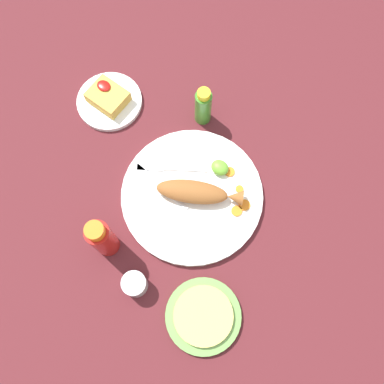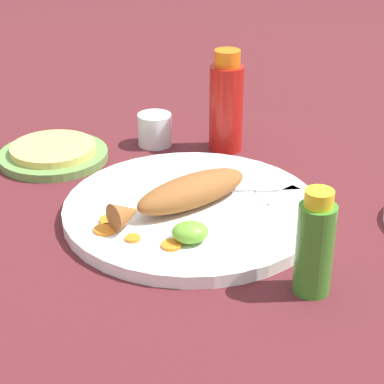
{
  "view_description": "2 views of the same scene",
  "coord_description": "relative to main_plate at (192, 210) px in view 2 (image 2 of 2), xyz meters",
  "views": [
    {
      "loc": [
        -0.2,
        0.27,
        1.07
      ],
      "look_at": [
        0.0,
        0.0,
        0.04
      ],
      "focal_mm": 40.0,
      "sensor_mm": 36.0,
      "label": 1
    },
    {
      "loc": [
        -0.13,
        -0.86,
        0.49
      ],
      "look_at": [
        0.0,
        0.0,
        0.04
      ],
      "focal_mm": 65.0,
      "sensor_mm": 36.0,
      "label": 2
    }
  ],
  "objects": [
    {
      "name": "ground_plane",
      "position": [
        0.0,
        0.0,
        -0.01
      ],
      "size": [
        4.0,
        4.0,
        0.0
      ],
      "primitive_type": "plane",
      "color": "#561E23"
    },
    {
      "name": "carrot_slice_far",
      "position": [
        -0.09,
        -0.08,
        0.01
      ],
      "size": [
        0.02,
        0.02,
        0.0
      ],
      "primitive_type": "cylinder",
      "color": "orange",
      "rests_on": "main_plate"
    },
    {
      "name": "fork_near",
      "position": [
        0.09,
        0.03,
        0.01
      ],
      "size": [
        0.19,
        0.03,
        0.0
      ],
      "rotation": [
        0.0,
        0.0,
        6.22
      ],
      "color": "silver",
      "rests_on": "main_plate"
    },
    {
      "name": "carrot_slice_near",
      "position": [
        -0.13,
        -0.06,
        0.01
      ],
      "size": [
        0.03,
        0.03,
        0.0
      ],
      "primitive_type": "cylinder",
      "color": "orange",
      "rests_on": "main_plate"
    },
    {
      "name": "hot_sauce_bottle_red",
      "position": [
        0.09,
        0.23,
        0.07
      ],
      "size": [
        0.06,
        0.06,
        0.17
      ],
      "color": "#B21914",
      "rests_on": "ground_plane"
    },
    {
      "name": "tortilla_stack",
      "position": [
        -0.2,
        0.23,
        0.01
      ],
      "size": [
        0.14,
        0.14,
        0.01
      ],
      "primitive_type": "cylinder",
      "color": "#E0C666",
      "rests_on": "tortilla_plate"
    },
    {
      "name": "carrot_slice_mid",
      "position": [
        -0.12,
        -0.03,
        0.01
      ],
      "size": [
        0.03,
        0.03,
        0.0
      ],
      "primitive_type": "cylinder",
      "color": "orange",
      "rests_on": "main_plate"
    },
    {
      "name": "lime_wedge_main",
      "position": [
        -0.02,
        -0.1,
        0.02
      ],
      "size": [
        0.05,
        0.04,
        0.03
      ],
      "primitive_type": "ellipsoid",
      "color": "#6BB233",
      "rests_on": "main_plate"
    },
    {
      "name": "hot_sauce_bottle_green",
      "position": [
        0.11,
        -0.2,
        0.05
      ],
      "size": [
        0.04,
        0.04,
        0.13
      ],
      "color": "#3D8428",
      "rests_on": "ground_plane"
    },
    {
      "name": "tortilla_plate",
      "position": [
        -0.2,
        0.23,
        -0.0
      ],
      "size": [
        0.18,
        0.18,
        0.01
      ],
      "primitive_type": "cylinder",
      "color": "#6B9E4C",
      "rests_on": "ground_plane"
    },
    {
      "name": "carrot_slice_extra",
      "position": [
        -0.04,
        -0.11,
        0.01
      ],
      "size": [
        0.03,
        0.03,
        0.0
      ],
      "primitive_type": "cylinder",
      "color": "orange",
      "rests_on": "main_plate"
    },
    {
      "name": "main_plate",
      "position": [
        0.0,
        0.0,
        0.0
      ],
      "size": [
        0.37,
        0.37,
        0.02
      ],
      "primitive_type": "cylinder",
      "color": "white",
      "rests_on": "ground_plane"
    },
    {
      "name": "salt_cup",
      "position": [
        -0.03,
        0.27,
        0.02
      ],
      "size": [
        0.06,
        0.06,
        0.06
      ],
      "color": "silver",
      "rests_on": "ground_plane"
    },
    {
      "name": "fried_fish",
      "position": [
        -0.01,
        -0.01,
        0.03
      ],
      "size": [
        0.22,
        0.15,
        0.04
      ],
      "rotation": [
        0.0,
        0.0,
        0.5
      ],
      "color": "#935628",
      "rests_on": "main_plate"
    },
    {
      "name": "fork_far",
      "position": [
        0.1,
        -0.02,
        0.01
      ],
      "size": [
        0.16,
        0.11,
        0.0
      ],
      "rotation": [
        0.0,
        0.0,
        6.87
      ],
      "color": "silver",
      "rests_on": "main_plate"
    }
  ]
}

